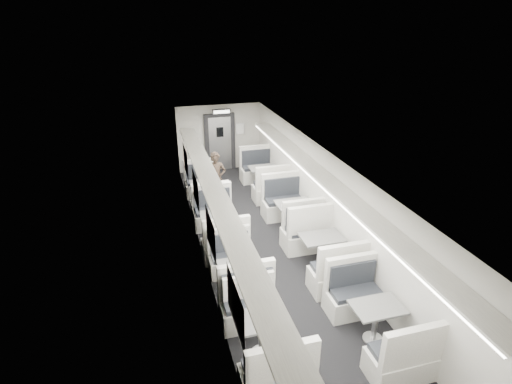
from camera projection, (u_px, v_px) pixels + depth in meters
room at (268, 210)px, 9.13m from camera, size 3.24×12.24×2.64m
booth_left_a at (206, 194)px, 11.93m from camera, size 1.05×2.13×1.14m
booth_left_b at (219, 227)px, 10.03m from camera, size 1.08×2.19×1.17m
booth_left_c at (238, 277)px, 8.20m from camera, size 0.95×1.94×1.04m
booth_left_d at (262, 336)px, 6.64m from camera, size 1.09×2.20×1.18m
booth_right_a at (264, 178)px, 12.97m from camera, size 1.11×2.26×1.21m
booth_right_b at (294, 217)px, 10.48m from camera, size 1.17×2.36×1.26m
booth_right_c at (321, 252)px, 8.98m from camera, size 1.12×2.28×1.22m
booth_right_d at (375, 323)px, 6.95m from camera, size 1.05×2.13×1.14m
passenger at (216, 179)px, 11.87m from camera, size 0.66×0.51×1.63m
window_a at (186, 161)px, 11.69m from camera, size 0.02×1.18×0.84m
window_b at (196, 190)px, 9.76m from camera, size 0.02×1.18×0.84m
window_c at (211, 234)px, 7.82m from camera, size 0.02×1.18×0.84m
window_d at (236, 307)px, 5.89m from camera, size 0.02×1.18×0.84m
luggage_rack_left at (216, 192)px, 8.27m from camera, size 0.46×10.40×0.09m
luggage_rack_right at (326, 180)px, 8.87m from camera, size 0.46×10.40×0.09m
vestibule_door at (220, 143)px, 14.41m from camera, size 1.10×0.13×2.10m
exit_sign at (221, 111)px, 13.47m from camera, size 0.62×0.12×0.16m
wall_notice at (240, 129)px, 14.39m from camera, size 0.32×0.02×0.40m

